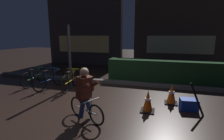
{
  "coord_description": "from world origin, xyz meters",
  "views": [
    {
      "loc": [
        1.64,
        -4.34,
        1.94
      ],
      "look_at": [
        0.2,
        0.6,
        0.9
      ],
      "focal_mm": 27.19,
      "sensor_mm": 36.0,
      "label": 1
    }
  ],
  "objects": [
    {
      "name": "sidewalk_curb",
      "position": [
        0.0,
        2.2,
        0.06
      ],
      "size": [
        12.0,
        0.24,
        0.12
      ],
      "primitive_type": "cube",
      "color": "#56544F",
      "rests_on": "ground"
    },
    {
      "name": "ground_plane",
      "position": [
        0.0,
        0.0,
        0.0
      ],
      "size": [
        40.0,
        40.0,
        0.0
      ],
      "primitive_type": "plane",
      "color": "black"
    },
    {
      "name": "blue_crate",
      "position": [
        2.42,
        0.3,
        0.15
      ],
      "size": [
        0.48,
        0.37,
        0.3
      ],
      "primitive_type": "cube",
      "rotation": [
        0.0,
        0.0,
        0.12
      ],
      "color": "#193DB7",
      "rests_on": "ground"
    },
    {
      "name": "hedge_row",
      "position": [
        1.8,
        3.1,
        0.46
      ],
      "size": [
        4.8,
        0.7,
        0.92
      ],
      "primitive_type": "cube",
      "color": "#19381C",
      "rests_on": "ground"
    },
    {
      "name": "parked_bike_leftmost",
      "position": [
        -3.15,
        1.1,
        0.32
      ],
      "size": [
        0.46,
        1.5,
        0.69
      ],
      "rotation": [
        0.0,
        0.0,
        1.6
      ],
      "color": "black",
      "rests_on": "ground"
    },
    {
      "name": "traffic_cone_far",
      "position": [
        1.99,
        0.63,
        0.29
      ],
      "size": [
        0.36,
        0.36,
        0.59
      ],
      "color": "black",
      "rests_on": "ground"
    },
    {
      "name": "parked_bike_left_mid",
      "position": [
        -2.33,
        0.92,
        0.34
      ],
      "size": [
        0.46,
        1.59,
        0.74
      ],
      "rotation": [
        0.0,
        0.0,
        1.42
      ],
      "color": "black",
      "rests_on": "ground"
    },
    {
      "name": "cyclist",
      "position": [
        0.02,
        -0.95,
        0.63
      ],
      "size": [
        1.09,
        0.66,
        1.25
      ],
      "rotation": [
        0.0,
        0.0,
        -0.45
      ],
      "color": "black",
      "rests_on": "ground"
    },
    {
      "name": "storefront_right",
      "position": [
        2.66,
        7.2,
        2.07
      ],
      "size": [
        5.59,
        0.54,
        4.16
      ],
      "color": "#42382D",
      "rests_on": "ground"
    },
    {
      "name": "parked_bike_center_left",
      "position": [
        -1.51,
        1.03,
        0.33
      ],
      "size": [
        0.46,
        1.56,
        0.72
      ],
      "rotation": [
        0.0,
        0.0,
        1.69
      ],
      "color": "black",
      "rests_on": "ground"
    },
    {
      "name": "closed_umbrella",
      "position": [
        2.55,
        0.05,
        0.4
      ],
      "size": [
        0.38,
        0.17,
        0.8
      ],
      "primitive_type": "cylinder",
      "rotation": [
        0.0,
        0.41,
        2.82
      ],
      "color": "black",
      "rests_on": "ground"
    },
    {
      "name": "storefront_left",
      "position": [
        -3.48,
        6.5,
        2.38
      ],
      "size": [
        5.21,
        0.54,
        4.79
      ],
      "color": "#383330",
      "rests_on": "ground"
    },
    {
      "name": "traffic_cone_near",
      "position": [
        1.37,
        -0.1,
        0.28
      ],
      "size": [
        0.36,
        0.36,
        0.57
      ],
      "color": "black",
      "rests_on": "ground"
    },
    {
      "name": "street_post",
      "position": [
        -1.61,
        1.2,
        1.17
      ],
      "size": [
        0.1,
        0.1,
        2.33
      ],
      "primitive_type": "cylinder",
      "color": "#2D2D33",
      "rests_on": "ground"
    }
  ]
}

